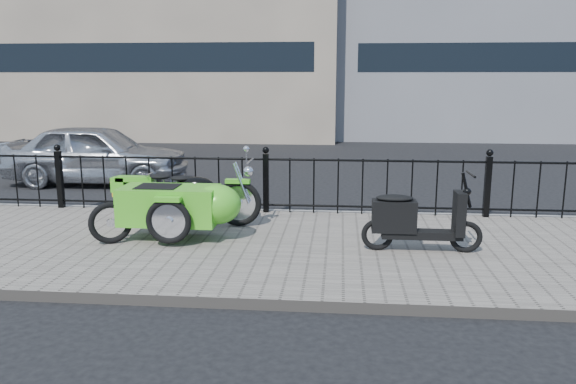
# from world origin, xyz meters

# --- Properties ---
(ground) EXTENTS (120.00, 120.00, 0.00)m
(ground) POSITION_xyz_m (0.00, 0.00, 0.00)
(ground) COLOR black
(ground) RESTS_ON ground
(sidewalk) EXTENTS (30.00, 3.80, 0.12)m
(sidewalk) POSITION_xyz_m (0.00, -0.50, 0.06)
(sidewalk) COLOR #676057
(sidewalk) RESTS_ON ground
(curb) EXTENTS (30.00, 0.10, 0.12)m
(curb) POSITION_xyz_m (0.00, 1.44, 0.06)
(curb) COLOR gray
(curb) RESTS_ON ground
(iron_fence) EXTENTS (14.11, 0.11, 1.08)m
(iron_fence) POSITION_xyz_m (0.00, 1.30, 0.59)
(iron_fence) COLOR black
(iron_fence) RESTS_ON sidewalk
(motorcycle_sidecar) EXTENTS (2.28, 1.48, 0.98)m
(motorcycle_sidecar) POSITION_xyz_m (-0.91, -0.25, 0.59)
(motorcycle_sidecar) COLOR black
(motorcycle_sidecar) RESTS_ON sidewalk
(scooter) EXTENTS (1.51, 0.44, 1.02)m
(scooter) POSITION_xyz_m (2.13, -0.64, 0.52)
(scooter) COLOR black
(scooter) RESTS_ON sidewalk
(spare_tire) EXTENTS (0.54, 0.32, 0.57)m
(spare_tire) POSITION_xyz_m (-1.80, -0.69, 0.40)
(spare_tire) COLOR black
(spare_tire) RESTS_ON sidewalk
(sedan_car) EXTENTS (3.91, 1.64, 1.32)m
(sedan_car) POSITION_xyz_m (-4.07, 4.07, 0.66)
(sedan_car) COLOR #B3B5BB
(sedan_car) RESTS_ON ground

